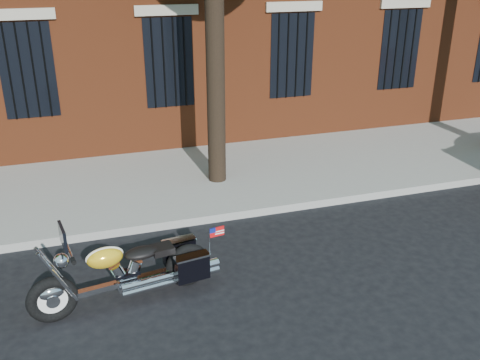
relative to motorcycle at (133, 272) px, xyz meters
name	(u,v)px	position (x,y,z in m)	size (l,w,h in m)	color
ground	(236,259)	(1.67, 0.61, -0.45)	(120.00, 120.00, 0.00)	black
curb	(213,217)	(1.67, 1.99, -0.38)	(40.00, 0.16, 0.15)	gray
sidewalk	(190,179)	(1.67, 3.87, -0.38)	(40.00, 3.60, 0.15)	gray
motorcycle	(133,272)	(0.00, 0.00, 0.00)	(2.67, 0.99, 1.33)	black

